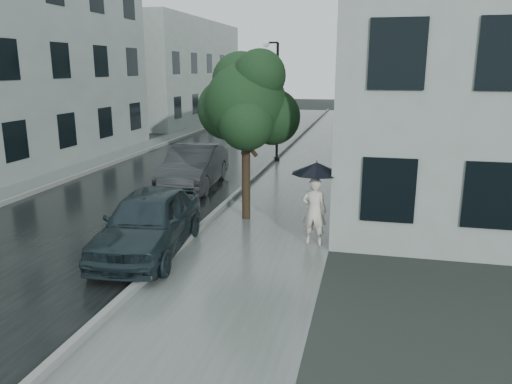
% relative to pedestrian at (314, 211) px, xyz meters
% --- Properties ---
extents(ground, '(120.00, 120.00, 0.00)m').
position_rel_pedestrian_xyz_m(ground, '(-1.58, -1.89, -0.87)').
color(ground, black).
rests_on(ground, ground).
extents(sidewalk, '(3.50, 60.00, 0.01)m').
position_rel_pedestrian_xyz_m(sidewalk, '(-1.33, 10.11, -0.86)').
color(sidewalk, slate).
rests_on(sidewalk, ground).
extents(kerb_near, '(0.15, 60.00, 0.15)m').
position_rel_pedestrian_xyz_m(kerb_near, '(-3.15, 10.11, -0.79)').
color(kerb_near, slate).
rests_on(kerb_near, ground).
extents(asphalt_road, '(6.85, 60.00, 0.00)m').
position_rel_pedestrian_xyz_m(asphalt_road, '(-6.65, 10.11, -0.87)').
color(asphalt_road, black).
rests_on(asphalt_road, ground).
extents(kerb_far, '(0.15, 60.00, 0.15)m').
position_rel_pedestrian_xyz_m(kerb_far, '(-10.15, 10.11, -0.79)').
color(kerb_far, slate).
rests_on(kerb_far, ground).
extents(sidewalk_far, '(1.70, 60.00, 0.01)m').
position_rel_pedestrian_xyz_m(sidewalk_far, '(-11.08, 10.11, -0.86)').
color(sidewalk_far, '#4C5451').
rests_on(sidewalk_far, ground).
extents(building_near, '(7.02, 36.00, 9.00)m').
position_rel_pedestrian_xyz_m(building_near, '(3.89, 17.61, 3.63)').
color(building_near, gray).
rests_on(building_near, ground).
extents(building_far_b, '(7.02, 18.00, 8.00)m').
position_rel_pedestrian_xyz_m(building_far_b, '(-15.35, 28.11, 3.13)').
color(building_far_b, gray).
rests_on(building_far_b, ground).
extents(pedestrian, '(0.67, 0.48, 1.72)m').
position_rel_pedestrian_xyz_m(pedestrian, '(0.00, 0.00, 0.00)').
color(pedestrian, beige).
rests_on(pedestrian, sidewalk).
extents(umbrella, '(1.29, 1.29, 1.22)m').
position_rel_pedestrian_xyz_m(umbrella, '(0.04, -0.04, 1.10)').
color(umbrella, black).
rests_on(umbrella, ground).
extents(street_tree, '(3.00, 2.73, 4.82)m').
position_rel_pedestrian_xyz_m(street_tree, '(-2.18, 1.84, 2.48)').
color(street_tree, '#332619').
rests_on(street_tree, ground).
extents(lamp_post, '(0.84, 0.38, 5.50)m').
position_rel_pedestrian_xyz_m(lamp_post, '(-3.17, 11.06, 2.27)').
color(lamp_post, black).
rests_on(lamp_post, ground).
extents(car_near, '(2.25, 4.60, 1.51)m').
position_rel_pedestrian_xyz_m(car_near, '(-3.78, -1.39, -0.11)').
color(car_near, '#1A272C').
rests_on(car_near, ground).
extents(car_far, '(2.01, 4.81, 1.55)m').
position_rel_pedestrian_xyz_m(car_far, '(-5.01, 5.14, -0.09)').
color(car_far, '#242629').
rests_on(car_far, ground).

